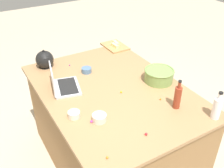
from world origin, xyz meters
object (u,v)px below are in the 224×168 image
Objects in this scene: bottle_soy at (178,97)px; butter_stick_left at (116,43)px; cutting_board at (115,46)px; ramekin_small at (74,114)px; laptop at (62,84)px; butter_stick_right at (115,46)px; ramekin_wide at (99,118)px; ramekin_medium at (87,70)px; bottle_vinegar at (217,108)px; kettle at (45,60)px; mixing_bowl_large at (159,75)px.

bottle_soy reaches higher than butter_stick_left.
butter_stick_left is at bearing -50.04° from cutting_board.
laptop is at bearing -9.14° from ramekin_small.
butter_stick_right and ramekin_wide have the same top height.
laptop reaches higher than ramekin_small.
bottle_soy is 0.63m from ramekin_wide.
ramekin_wide is at bearing 161.60° from ramekin_medium.
bottle_vinegar is 0.73× the size of cutting_board.
laptop is 1.66× the size of kettle.
bottle_soy is 0.95m from ramekin_medium.
butter_stick_left is 1.00× the size of butter_stick_right.
butter_stick_left is 1.35m from ramekin_small.
mixing_bowl_large is 1.09× the size of bottle_soy.
mixing_bowl_large is at bearing -84.50° from ramekin_small.
ramekin_medium is at bearing 25.70° from bottle_vinegar.
bottle_soy is 2.28× the size of butter_stick_right.
bottle_vinegar is 1.45m from butter_stick_right.
mixing_bowl_large is 1.28× the size of kettle.
mixing_bowl_large is at bearing -134.49° from kettle.
kettle is 0.45m from ramekin_medium.
laptop is at bearing 8.16° from ramekin_wide.
kettle reaches higher than butter_stick_right.
butter_stick_right is at bearing -1.43° from mixing_bowl_large.
butter_stick_left is at bearing -55.66° from ramekin_medium.
bottle_vinegar is 2.36× the size of ramekin_medium.
ramekin_medium is at bearing 46.14° from mixing_bowl_large.
kettle is at bearing 30.62° from bottle_vinegar.
bottle_vinegar is 1.09× the size of kettle.
bottle_soy is 1.37m from kettle.
ramekin_medium is (-0.39, 0.57, -0.01)m from butter_stick_left.
butter_stick_right is at bearing -36.11° from ramekin_wide.
butter_stick_right is at bearing -44.99° from ramekin_small.
cutting_board is 2.88× the size of butter_stick_left.
kettle is 1.94× the size of butter_stick_left.
laptop is 0.55m from ramekin_wide.
cutting_board is (0.85, -0.04, -0.05)m from mixing_bowl_large.
laptop is at bearing 116.62° from ramekin_medium.
bottle_vinegar is (-0.25, -0.17, -0.01)m from bottle_soy.
bottle_soy is at bearing -136.22° from laptop.
mixing_bowl_large is at bearing 175.71° from butter_stick_left.
bottle_soy is at bearing -156.92° from ramekin_medium.
ramekin_medium is (0.48, 0.50, -0.04)m from mixing_bowl_large.
ramekin_small is at bearing 95.50° from mixing_bowl_large.
bottle_soy is at bearing 34.09° from bottle_vinegar.
butter_stick_left is (0.87, -0.07, -0.03)m from mixing_bowl_large.
mixing_bowl_large is 1.18× the size of bottle_vinegar.
bottle_vinegar is at bearing 178.80° from butter_stick_left.
cutting_board is at bearing -36.00° from ramekin_wide.
butter_stick_right is (0.49, -0.84, -0.01)m from laptop.
ramekin_medium is (0.16, -0.31, -0.02)m from laptop.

